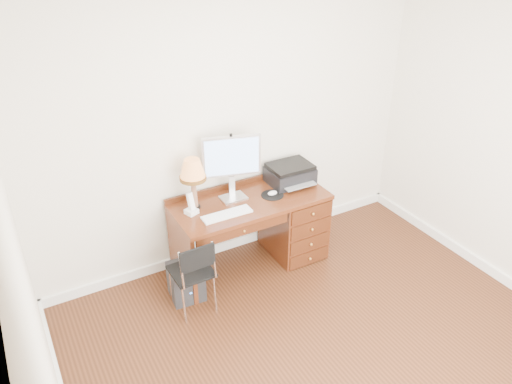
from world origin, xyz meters
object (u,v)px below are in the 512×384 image
phone (191,208)px  chair (193,270)px  desk (278,220)px  leg_lamp (193,173)px  printer (290,173)px  equipment_box (186,281)px  monitor (231,160)px

phone → chair: 0.57m
desk → phone: phone is taller
leg_lamp → phone: 0.32m
desk → printer: size_ratio=3.37×
leg_lamp → desk: bearing=-8.0°
phone → equipment_box: bearing=-151.8°
monitor → leg_lamp: monitor is taller
chair → equipment_box: size_ratio=2.16×
monitor → desk: bearing=0.1°
phone → equipment_box: size_ratio=0.62×
monitor → printer: bearing=14.9°
chair → equipment_box: 0.35m
desk → phone: size_ratio=7.10×
monitor → equipment_box: (-0.63, -0.28, -0.97)m
printer → leg_lamp: bearing=-179.3°
monitor → phone: (-0.45, -0.09, -0.33)m
printer → phone: bearing=-175.1°
phone → chair: size_ratio=0.29×
phone → chair: bearing=-132.5°
equipment_box → monitor: bearing=29.6°
monitor → leg_lamp: bearing=-162.6°
phone → monitor: bearing=-7.8°
monitor → phone: bearing=-152.7°
leg_lamp → chair: leg_lamp is taller
equipment_box → desk: bearing=13.5°
desk → leg_lamp: size_ratio=3.04×
leg_lamp → phone: size_ratio=2.33×
desk → chair: size_ratio=2.03×
leg_lamp → equipment_box: leg_lamp is taller
printer → leg_lamp: leg_lamp is taller
monitor → chair: bearing=-126.0°
desk → phone: 0.99m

